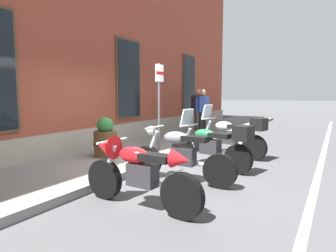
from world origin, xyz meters
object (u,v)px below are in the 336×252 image
Objects in this scene: motorcycle_grey_naked at (180,156)px; parking_sign at (159,94)px; motorcycle_green_touring at (213,145)px; pedestrian_dark_jacket at (198,107)px; pedestrian_blue_top at (203,109)px; motorcycle_red_sport at (135,169)px; motorcycle_silver_touring at (231,135)px; barrel_planter at (106,139)px.

motorcycle_grey_naked is 0.94× the size of parking_sign.
motorcycle_green_touring is 5.65m from pedestrian_dark_jacket.
motorcycle_grey_naked is at bearing 170.45° from motorcycle_green_touring.
pedestrian_blue_top reaches higher than motorcycle_green_touring.
parking_sign is (1.80, 1.56, 1.13)m from motorcycle_grey_naked.
parking_sign is at bearing -169.12° from pedestrian_dark_jacket.
motorcycle_red_sport is 0.89× the size of parking_sign.
pedestrian_dark_jacket reaches higher than pedestrian_blue_top.
motorcycle_green_touring is 1.21× the size of pedestrian_dark_jacket.
motorcycle_silver_touring reaches higher than barrel_planter.
parking_sign is 2.41× the size of barrel_planter.
barrel_planter is at bearing 49.80° from motorcycle_red_sport.
motorcycle_green_touring is at bearing -109.74° from parking_sign.
motorcycle_green_touring is 2.56m from barrel_planter.
motorcycle_silver_touring is at bearing -64.42° from parking_sign.
parking_sign is at bearing 70.26° from motorcycle_green_touring.
parking_sign reaches higher than motorcycle_grey_naked.
motorcycle_grey_naked is 1.29× the size of pedestrian_blue_top.
motorcycle_silver_touring is 3.20m from barrel_planter.
motorcycle_silver_touring is 4.39m from pedestrian_dark_jacket.
motorcycle_green_touring is at bearing -177.77° from motorcycle_silver_touring.
parking_sign reaches higher than motorcycle_silver_touring.
motorcycle_green_touring is at bearing -3.98° from motorcycle_red_sport.
motorcycle_silver_touring is (1.44, 0.06, 0.02)m from motorcycle_green_touring.
parking_sign is (0.63, 1.75, 1.08)m from motorcycle_green_touring.
motorcycle_red_sport is 7.98m from pedestrian_dark_jacket.
motorcycle_red_sport is 2.15× the size of barrel_planter.
motorcycle_silver_touring is (2.61, -0.14, 0.07)m from motorcycle_grey_naked.
parking_sign is 1.82m from barrel_planter.
motorcycle_red_sport is 2.60m from motorcycle_green_touring.
barrel_planter reaches higher than motorcycle_grey_naked.
motorcycle_grey_naked is at bearing -139.14° from parking_sign.
motorcycle_silver_touring is 1.28× the size of pedestrian_blue_top.
pedestrian_dark_jacket is at bearing 1.14° from barrel_planter.
barrel_planter is (-2.09, 2.42, -0.01)m from motorcycle_silver_touring.
motorcycle_grey_naked is (1.42, 0.02, -0.06)m from motorcycle_red_sport.
pedestrian_blue_top is 1.00m from pedestrian_dark_jacket.
pedestrian_dark_jacket is 1.79× the size of barrel_planter.
barrel_planter is (-5.64, -0.11, -0.54)m from pedestrian_dark_jacket.
motorcycle_grey_naked is 1.19m from motorcycle_green_touring.
motorcycle_green_touring is 0.90× the size of parking_sign.
motorcycle_grey_naked is at bearing -102.84° from barrel_planter.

